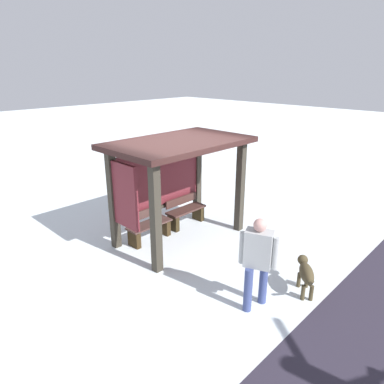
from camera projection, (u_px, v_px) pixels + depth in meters
name	position (u px, v px, depth m)	size (l,w,h in m)	color
ground_plane	(181.00, 237.00, 8.33)	(60.00, 60.00, 0.00)	white
bus_shelter	(172.00, 164.00, 7.78)	(3.14, 1.93, 2.33)	#332E26
bench_left_inside	(149.00, 227.00, 8.11)	(1.09, 0.40, 0.70)	#47302B
bench_center_inside	(185.00, 212.00, 8.90)	(1.09, 0.38, 0.72)	#412723
person_walking	(258.00, 257.00, 5.62)	(0.54, 0.61, 1.61)	#AAADAE
dog	(306.00, 273.00, 6.18)	(0.75, 0.62, 0.56)	#463C26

